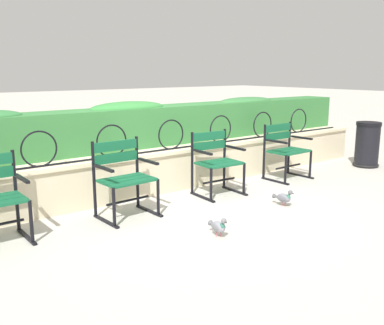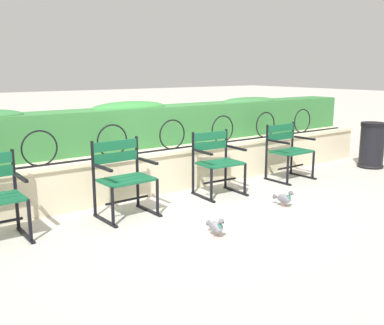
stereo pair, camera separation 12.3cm
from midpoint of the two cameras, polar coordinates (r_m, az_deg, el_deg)
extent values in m
plane|color=#BCB7AD|center=(5.45, 1.22, -5.83)|extent=(60.00, 60.00, 0.00)
cube|color=beige|center=(6.08, -3.92, -1.34)|extent=(8.46, 0.35, 0.53)
cube|color=beige|center=(6.02, -3.96, 1.36)|extent=(8.46, 0.41, 0.05)
cylinder|color=black|center=(5.95, -3.58, 1.61)|extent=(7.90, 0.02, 0.02)
torus|color=black|center=(5.24, -18.61, 1.76)|extent=(0.42, 0.02, 0.42)
torus|color=black|center=(5.57, -9.73, 2.81)|extent=(0.42, 0.02, 0.42)
torus|color=black|center=(6.03, -2.01, 3.66)|extent=(0.42, 0.02, 0.42)
torus|color=black|center=(6.58, 4.54, 4.34)|extent=(0.42, 0.02, 0.42)
torus|color=black|center=(7.20, 10.03, 4.86)|extent=(0.42, 0.02, 0.42)
torus|color=black|center=(7.88, 14.62, 5.26)|extent=(0.42, 0.02, 0.42)
cube|color=#387A3D|center=(6.35, -6.16, 4.66)|extent=(8.29, 0.54, 0.56)
ellipsoid|color=#357F3A|center=(6.24, -7.57, 7.08)|extent=(1.15, 0.48, 0.18)
ellipsoid|color=#39793F|center=(7.62, 7.96, 7.95)|extent=(1.12, 0.48, 0.13)
cylinder|color=black|center=(4.91, -21.35, -3.38)|extent=(0.04, 0.04, 0.87)
cylinder|color=black|center=(4.58, -19.67, -7.18)|extent=(0.04, 0.04, 0.44)
cube|color=black|center=(4.82, -20.17, -8.88)|extent=(0.04, 0.52, 0.02)
cube|color=black|center=(4.64, -20.71, -1.84)|extent=(0.04, 0.40, 0.03)
cube|color=#145B38|center=(4.92, -7.01, -2.55)|extent=(0.59, 0.15, 0.03)
cube|color=#145B38|center=(5.03, -7.83, -2.24)|extent=(0.59, 0.15, 0.03)
cube|color=#145B38|center=(5.14, -8.61, -1.94)|extent=(0.59, 0.15, 0.03)
cube|color=#145B38|center=(5.16, -9.31, 2.22)|extent=(0.58, 0.05, 0.11)
cube|color=#145B38|center=(5.18, -9.26, 0.67)|extent=(0.58, 0.05, 0.11)
cylinder|color=black|center=(5.38, -6.49, -1.25)|extent=(0.04, 0.04, 0.89)
cylinder|color=black|center=(5.08, -3.83, -4.57)|extent=(0.04, 0.04, 0.44)
cube|color=black|center=(5.30, -4.98, -6.26)|extent=(0.06, 0.52, 0.02)
cube|color=black|center=(5.14, -5.11, 0.19)|extent=(0.05, 0.40, 0.03)
cylinder|color=black|center=(5.10, -12.02, -2.17)|extent=(0.04, 0.04, 0.89)
cylinder|color=black|center=(4.79, -9.57, -5.75)|extent=(0.04, 0.04, 0.44)
cube|color=black|center=(5.02, -10.55, -7.48)|extent=(0.06, 0.52, 0.02)
cube|color=black|center=(4.85, -10.83, -0.69)|extent=(0.05, 0.40, 0.03)
cylinder|color=black|center=(5.09, -7.75, -4.88)|extent=(0.55, 0.05, 0.03)
cube|color=#145B38|center=(5.76, 5.11, -0.34)|extent=(0.56, 0.16, 0.03)
cube|color=#145B38|center=(5.87, 4.29, -0.11)|extent=(0.56, 0.16, 0.03)
cube|color=#145B38|center=(5.97, 3.50, 0.13)|extent=(0.56, 0.16, 0.03)
cube|color=#145B38|center=(6.00, 2.96, 3.47)|extent=(0.56, 0.06, 0.11)
cube|color=#145B38|center=(6.02, 2.94, 2.22)|extent=(0.56, 0.06, 0.11)
cylinder|color=black|center=(6.22, 5.00, 0.46)|extent=(0.04, 0.04, 0.85)
cylinder|color=black|center=(5.94, 7.51, -2.20)|extent=(0.04, 0.04, 0.44)
cube|color=black|center=(6.14, 6.30, -3.72)|extent=(0.07, 0.52, 0.02)
cube|color=black|center=(6.00, 6.44, 1.88)|extent=(0.06, 0.40, 0.03)
cylinder|color=black|center=(5.90, 0.73, -0.13)|extent=(0.04, 0.04, 0.85)
cylinder|color=black|center=(5.61, 3.17, -2.97)|extent=(0.04, 0.04, 0.44)
cube|color=black|center=(5.81, 2.04, -4.55)|extent=(0.07, 0.52, 0.02)
cube|color=black|center=(5.67, 2.08, 1.35)|extent=(0.06, 0.40, 0.03)
cylinder|color=black|center=(5.92, 4.26, -2.39)|extent=(0.53, 0.06, 0.03)
cube|color=#145B38|center=(6.79, 14.24, 1.23)|extent=(0.60, 0.14, 0.03)
cube|color=#145B38|center=(6.88, 13.35, 1.40)|extent=(0.60, 0.14, 0.03)
cube|color=#145B38|center=(6.96, 12.49, 1.57)|extent=(0.60, 0.14, 0.03)
cube|color=#145B38|center=(6.98, 11.96, 4.42)|extent=(0.60, 0.04, 0.11)
cube|color=#145B38|center=(6.99, 11.92, 3.35)|extent=(0.60, 0.04, 0.11)
cylinder|color=black|center=(7.25, 13.38, 1.83)|extent=(0.04, 0.04, 0.85)
cylinder|color=black|center=(7.04, 16.00, -0.33)|extent=(0.04, 0.04, 0.44)
cube|color=black|center=(7.19, 14.70, -1.69)|extent=(0.05, 0.52, 0.02)
cube|color=black|center=(7.08, 14.96, 3.09)|extent=(0.04, 0.40, 0.03)
cylinder|color=black|center=(6.81, 10.20, 1.32)|extent=(0.04, 0.04, 0.85)
cylinder|color=black|center=(6.58, 12.88, -1.01)|extent=(0.04, 0.04, 0.44)
cube|color=black|center=(6.74, 11.56, -2.45)|extent=(0.05, 0.52, 0.02)
cube|color=black|center=(6.62, 11.79, 2.65)|extent=(0.04, 0.40, 0.03)
cylinder|color=black|center=(6.92, 13.25, -0.57)|extent=(0.57, 0.04, 0.03)
ellipsoid|color=gray|center=(4.49, 3.97, -8.39)|extent=(0.12, 0.20, 0.11)
cylinder|color=#2D6B56|center=(4.43, 4.46, -8.21)|extent=(0.05, 0.07, 0.06)
sphere|color=slate|center=(4.39, 4.64, -7.64)|extent=(0.06, 0.06, 0.06)
cone|color=black|center=(4.37, 4.88, -7.82)|extent=(0.02, 0.02, 0.01)
cone|color=#595960|center=(4.59, 3.17, -8.02)|extent=(0.07, 0.09, 0.06)
ellipsoid|color=slate|center=(4.52, 4.35, -8.19)|extent=(0.04, 0.14, 0.07)
ellipsoid|color=slate|center=(4.48, 3.44, -8.39)|extent=(0.04, 0.14, 0.07)
cylinder|color=#C6515B|center=(4.52, 4.22, -9.33)|extent=(0.01, 0.01, 0.05)
cylinder|color=#C6515B|center=(4.52, 3.69, -9.34)|extent=(0.01, 0.01, 0.05)
ellipsoid|color=slate|center=(5.56, 12.54, -4.62)|extent=(0.12, 0.20, 0.11)
cylinder|color=#2D6B56|center=(5.51, 13.13, -4.40)|extent=(0.05, 0.07, 0.06)
sphere|color=#55555D|center=(5.48, 13.36, -3.91)|extent=(0.06, 0.06, 0.06)
cone|color=black|center=(5.47, 13.63, -4.02)|extent=(0.02, 0.02, 0.01)
cone|color=#4A4A52|center=(5.62, 11.58, -4.44)|extent=(0.07, 0.09, 0.06)
ellipsoid|color=#5B5B63|center=(5.60, 12.71, -4.46)|extent=(0.04, 0.14, 0.07)
ellipsoid|color=#5B5B63|center=(5.53, 12.21, -4.64)|extent=(0.04, 0.14, 0.07)
cylinder|color=#C6515B|center=(5.59, 12.70, -5.39)|extent=(0.01, 0.01, 0.05)
cylinder|color=#C6515B|center=(5.57, 12.31, -5.43)|extent=(0.01, 0.01, 0.05)
cylinder|color=black|center=(8.20, 22.78, 1.90)|extent=(0.40, 0.40, 0.72)
cylinder|color=black|center=(8.15, 23.00, 4.60)|extent=(0.42, 0.42, 0.06)
torus|color=black|center=(8.26, 22.60, -0.35)|extent=(0.44, 0.44, 0.04)
camera|label=1|loc=(0.06, -89.34, 0.14)|focal=40.93mm
camera|label=2|loc=(0.06, 90.66, -0.14)|focal=40.93mm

